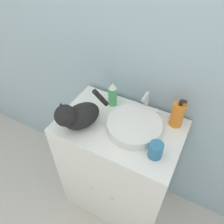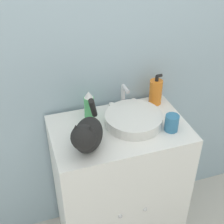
{
  "view_description": "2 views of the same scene",
  "coord_description": "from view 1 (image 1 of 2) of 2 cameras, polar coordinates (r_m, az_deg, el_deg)",
  "views": [
    {
      "loc": [
        0.35,
        -0.53,
        1.83
      ],
      "look_at": [
        -0.04,
        0.21,
        1.01
      ],
      "focal_mm": 35.0,
      "sensor_mm": 36.0,
      "label": 1
    },
    {
      "loc": [
        -0.44,
        -0.99,
        1.89
      ],
      "look_at": [
        -0.04,
        0.24,
        1.01
      ],
      "focal_mm": 50.0,
      "sensor_mm": 36.0,
      "label": 2
    }
  ],
  "objects": [
    {
      "name": "sink_basin",
      "position": [
        1.22,
        5.84,
        -3.58
      ],
      "size": [
        0.31,
        0.31,
        0.06
      ],
      "color": "white",
      "rests_on": "vanity_cabinet"
    },
    {
      "name": "cat",
      "position": [
        1.19,
        -8.96,
        -0.88
      ],
      "size": [
        0.23,
        0.33,
        0.21
      ],
      "rotation": [
        0.0,
        0.0,
        -2.02
      ],
      "color": "black",
      "rests_on": "vanity_cabinet"
    },
    {
      "name": "vanity_cabinet",
      "position": [
        1.62,
        1.64,
        -14.37
      ],
      "size": [
        0.72,
        0.48,
        0.91
      ],
      "color": "white",
      "rests_on": "ground_plane"
    },
    {
      "name": "faucet",
      "position": [
        1.3,
        8.8,
        2.13
      ],
      "size": [
        0.17,
        0.09,
        0.15
      ],
      "color": "silver",
      "rests_on": "vanity_cabinet"
    },
    {
      "name": "spray_bottle",
      "position": [
        1.33,
        0.15,
        4.64
      ],
      "size": [
        0.05,
        0.05,
        0.16
      ],
      "color": "#4CB266",
      "rests_on": "vanity_cabinet"
    },
    {
      "name": "wall_back",
      "position": [
        1.24,
        8.37,
        15.85
      ],
      "size": [
        6.0,
        0.05,
        2.5
      ],
      "color": "#9EB7C6",
      "rests_on": "ground_plane"
    },
    {
      "name": "cup",
      "position": [
        1.11,
        11.33,
        -9.75
      ],
      "size": [
        0.07,
        0.07,
        0.09
      ],
      "color": "teal",
      "rests_on": "vanity_cabinet"
    },
    {
      "name": "ground_plane",
      "position": [
        1.94,
        -2.1,
        -26.56
      ],
      "size": [
        8.0,
        8.0,
        0.0
      ],
      "primitive_type": "plane",
      "color": "beige"
    },
    {
      "name": "soap_bottle",
      "position": [
        1.26,
        16.75,
        -0.59
      ],
      "size": [
        0.07,
        0.07,
        0.19
      ],
      "color": "orange",
      "rests_on": "vanity_cabinet"
    }
  ]
}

